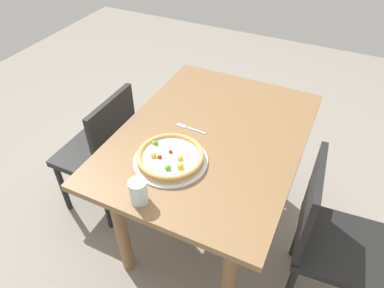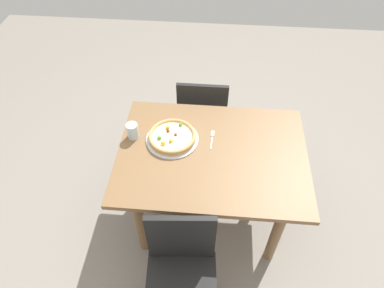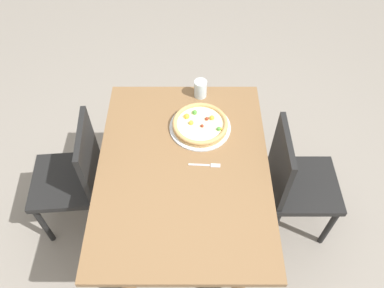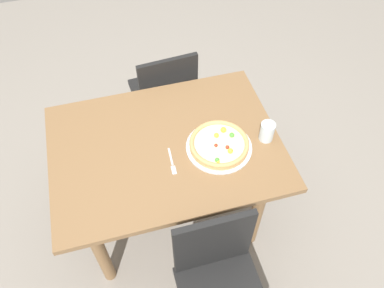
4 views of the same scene
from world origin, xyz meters
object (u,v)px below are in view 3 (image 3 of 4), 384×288
at_px(chair_near, 75,176).
at_px(fork, 207,165).
at_px(chair_far, 295,181).
at_px(pizza, 200,124).
at_px(drinking_glass, 200,89).
at_px(plate, 200,127).
at_px(dining_table, 184,180).

xyz_separation_m(chair_near, fork, (0.13, 0.78, 0.29)).
height_order(chair_near, chair_far, same).
distance_m(chair_near, pizza, 0.82).
relative_size(pizza, drinking_glass, 2.82).
height_order(pizza, drinking_glass, drinking_glass).
distance_m(chair_near, plate, 0.81).
distance_m(dining_table, fork, 0.18).
height_order(chair_near, plate, chair_near).
height_order(chair_far, pizza, chair_far).
height_order(chair_far, plate, chair_far).
distance_m(dining_table, drinking_glass, 0.56).
bearing_deg(dining_table, chair_near, -101.46).
height_order(plate, pizza, pizza).
height_order(dining_table, drinking_glass, drinking_glass).
xyz_separation_m(plate, drinking_glass, (-0.26, 0.01, 0.05)).
bearing_deg(pizza, plate, 1.42).
bearing_deg(drinking_glass, chair_far, 52.93).
height_order(plate, drinking_glass, drinking_glass).
bearing_deg(drinking_glass, plate, -1.16).
relative_size(chair_far, fork, 5.20).
xyz_separation_m(pizza, drinking_glass, (-0.26, 0.01, 0.02)).
distance_m(chair_near, chair_far, 1.31).
xyz_separation_m(chair_far, drinking_glass, (-0.42, -0.56, 0.34)).
bearing_deg(drinking_glass, fork, 3.17).
distance_m(plate, pizza, 0.03).
bearing_deg(chair_near, chair_far, -96.12).
distance_m(pizza, drinking_glass, 0.26).
bearing_deg(chair_near, pizza, -84.55).
height_order(dining_table, chair_near, chair_near).
bearing_deg(plate, chair_far, 73.59).
bearing_deg(chair_far, pizza, -106.36).
bearing_deg(plate, chair_near, -80.02).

